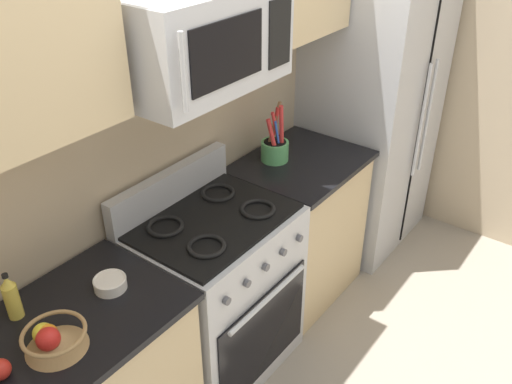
# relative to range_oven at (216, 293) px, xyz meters

# --- Properties ---
(wall_back) EXTENTS (8.00, 0.10, 2.60)m
(wall_back) POSITION_rel_range_oven_xyz_m (0.00, 0.36, 0.83)
(wall_back) COLOR tan
(wall_back) RESTS_ON ground
(range_oven) EXTENTS (0.76, 0.63, 1.09)m
(range_oven) POSITION_rel_range_oven_xyz_m (0.00, 0.00, 0.00)
(range_oven) COLOR #B2B5BA
(range_oven) RESTS_ON ground
(counter_right) EXTENTS (0.74, 0.59, 0.91)m
(counter_right) POSITION_rel_range_oven_xyz_m (0.76, -0.00, -0.02)
(counter_right) COLOR tan
(counter_right) RESTS_ON ground
(refrigerator) EXTENTS (0.84, 0.70, 1.85)m
(refrigerator) POSITION_rel_range_oven_xyz_m (1.57, -0.02, 0.45)
(refrigerator) COLOR #B2B5BA
(refrigerator) RESTS_ON ground
(wall_right) EXTENTS (0.10, 8.00, 2.60)m
(wall_right) POSITION_rel_range_oven_xyz_m (2.09, -0.67, 0.83)
(wall_right) COLOR tan
(wall_right) RESTS_ON ground
(microwave) EXTENTS (0.72, 0.44, 0.38)m
(microwave) POSITION_rel_range_oven_xyz_m (-0.00, 0.03, 1.28)
(microwave) COLOR #B2B5BA
(utensil_crock) EXTENTS (0.15, 0.15, 0.34)m
(utensil_crock) POSITION_rel_range_oven_xyz_m (0.67, 0.12, 0.51)
(utensil_crock) COLOR #59AD66
(utensil_crock) RESTS_ON counter_right
(fruit_basket) EXTENTS (0.22, 0.22, 0.11)m
(fruit_basket) POSITION_rel_range_oven_xyz_m (-0.91, -0.08, 0.48)
(fruit_basket) COLOR #9E7A4C
(fruit_basket) RESTS_ON counter_left
(apple_loose) EXTENTS (0.07, 0.07, 0.07)m
(apple_loose) POSITION_rel_range_oven_xyz_m (-1.09, -0.04, 0.47)
(apple_loose) COLOR red
(apple_loose) RESTS_ON counter_left
(bottle_oil) EXTENTS (0.06, 0.06, 0.20)m
(bottle_oil) POSITION_rel_range_oven_xyz_m (-0.90, 0.17, 0.53)
(bottle_oil) COLOR gold
(bottle_oil) RESTS_ON counter_left
(prep_bowl) EXTENTS (0.13, 0.13, 0.05)m
(prep_bowl) POSITION_rel_range_oven_xyz_m (-0.59, 0.01, 0.46)
(prep_bowl) COLOR white
(prep_bowl) RESTS_ON counter_left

